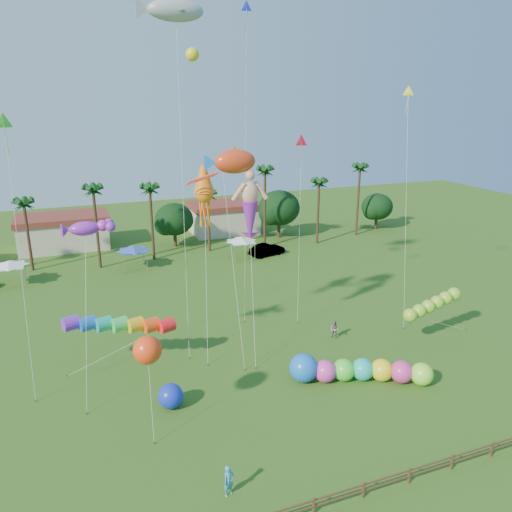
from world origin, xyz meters
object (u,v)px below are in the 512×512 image
object	(u,v)px
spectator_a	(229,481)
blue_ball	(171,396)
caterpillar_inflatable	(355,370)
spectator_b	(335,330)
car_b	(267,250)

from	to	relation	value
spectator_a	blue_ball	xyz separation A→B (m)	(-1.24, 9.12, -0.03)
spectator_a	caterpillar_inflatable	size ratio (longest dim) A/B	0.18
spectator_b	car_b	bearing A→B (deg)	138.96
spectator_a	spectator_b	distance (m)	20.40
spectator_b	blue_ball	size ratio (longest dim) A/B	0.96
spectator_a	caterpillar_inflatable	distance (m)	14.54
caterpillar_inflatable	blue_ball	xyz separation A→B (m)	(-13.76, 1.73, -0.04)
spectator_b	caterpillar_inflatable	xyz separation A→B (m)	(-2.14, -6.80, 0.08)
car_b	spectator_b	size ratio (longest dim) A/B	2.94
car_b	blue_ball	world-z (taller)	blue_ball
car_b	blue_ball	bearing A→B (deg)	132.00
spectator_a	caterpillar_inflatable	xyz separation A→B (m)	(12.52, 7.40, 0.01)
spectator_a	spectator_b	xyz separation A→B (m)	(14.66, 14.19, -0.06)
spectator_a	blue_ball	size ratio (longest dim) A/B	1.03
spectator_b	blue_ball	distance (m)	16.68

